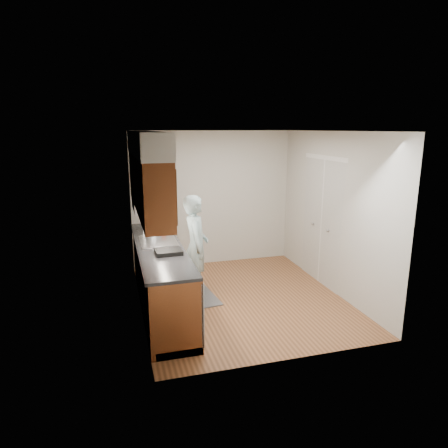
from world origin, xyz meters
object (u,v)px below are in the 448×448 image
object	(u,v)px
soap_bottle_b	(159,225)
dish_rack	(169,252)
soap_bottle_c	(147,224)
person	(196,240)
soap_bottle_a	(153,226)
soda_can	(163,230)
steel_can	(171,229)

from	to	relation	value
soap_bottle_b	dish_rack	distance (m)	1.19
soap_bottle_c	person	bearing A→B (deg)	-48.33
person	soap_bottle_a	world-z (taller)	person
soap_bottle_a	soap_bottle_c	size ratio (longest dim) A/B	1.58
soap_bottle_b	soda_can	world-z (taller)	soap_bottle_b
person	soda_can	distance (m)	0.60
person	soap_bottle_b	xyz separation A→B (m)	(-0.48, 0.54, 0.14)
person	steel_can	size ratio (longest dim) A/B	15.70
soap_bottle_a	soda_can	size ratio (longest dim) A/B	2.28
person	dish_rack	xyz separation A→B (m)	(-0.50, -0.64, 0.06)
soap_bottle_b	soap_bottle_c	world-z (taller)	soap_bottle_b
soda_can	soap_bottle_b	bearing A→B (deg)	111.11
soap_bottle_c	soda_can	xyz separation A→B (m)	(0.22, -0.33, -0.03)
soap_bottle_a	soda_can	xyz separation A→B (m)	(0.16, 0.04, -0.08)
soap_bottle_a	dish_rack	xyz separation A→B (m)	(0.10, -1.01, -0.12)
steel_can	dish_rack	bearing A→B (deg)	-99.72
soap_bottle_a	soap_bottle_b	bearing A→B (deg)	58.43
soda_can	steel_can	xyz separation A→B (m)	(0.12, 0.04, -0.01)
steel_can	dish_rack	world-z (taller)	steel_can
soap_bottle_a	soap_bottle_b	size ratio (longest dim) A/B	1.32
soap_bottle_c	dish_rack	distance (m)	1.38
steel_can	dish_rack	distance (m)	1.10
person	steel_can	bearing A→B (deg)	42.23
soap_bottle_c	steel_can	bearing A→B (deg)	-40.58
soap_bottle_c	steel_can	size ratio (longest dim) A/B	1.59
person	soda_can	bearing A→B (deg)	53.79
person	steel_can	world-z (taller)	person
soap_bottle_b	dish_rack	size ratio (longest dim) A/B	0.63
soda_can	steel_can	distance (m)	0.12
soap_bottle_c	dish_rack	world-z (taller)	soap_bottle_c
soap_bottle_a	soda_can	distance (m)	0.19
soap_bottle_b	soda_can	distance (m)	0.16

